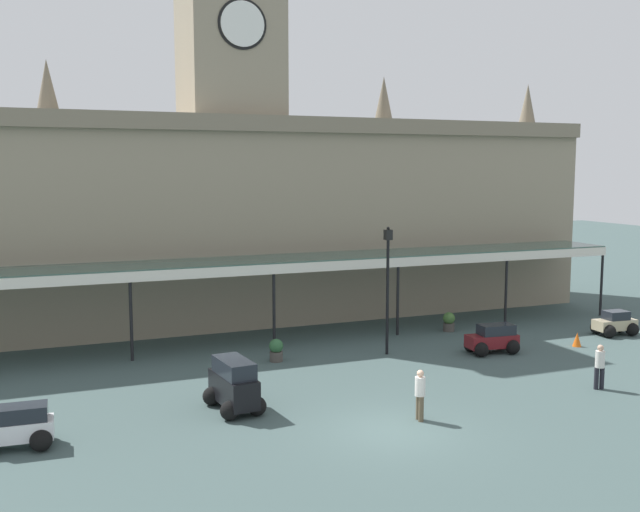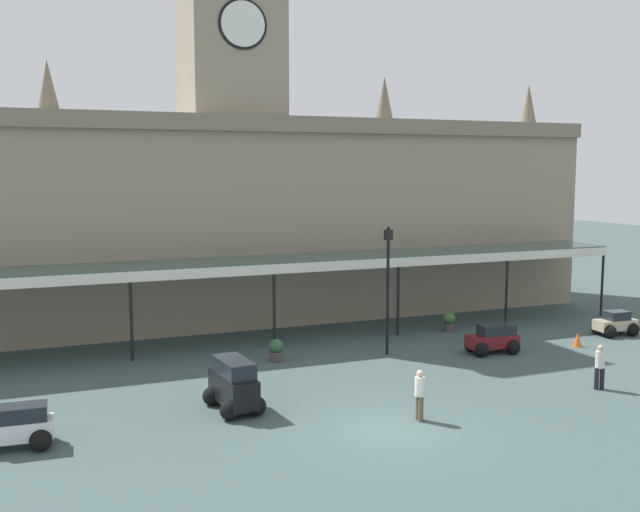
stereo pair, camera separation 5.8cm
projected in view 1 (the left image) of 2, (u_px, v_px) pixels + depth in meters
ground_plane at (392, 431)px, 22.54m from camera, size 140.00×140.00×0.00m
station_building at (232, 208)px, 38.79m from camera, size 40.04×6.99×18.80m
entrance_canopy at (265, 262)px, 33.81m from camera, size 38.07×3.26×3.88m
car_beige_sedan at (615, 325)px, 35.41m from camera, size 2.11×1.61×1.19m
car_black_van at (234, 387)px, 24.33m from camera, size 1.76×2.49×1.77m
car_white_estate at (14, 430)px, 21.03m from camera, size 2.30×1.62×1.27m
car_maroon_estate at (493, 340)px, 31.95m from camera, size 2.32×1.68×1.27m
pedestrian_near_entrance at (420, 393)px, 23.36m from camera, size 0.34×0.39×1.67m
pedestrian_crossing_forecourt at (600, 365)px, 26.67m from camera, size 0.39×0.34×1.67m
victorian_lamppost at (388, 277)px, 31.40m from camera, size 0.30×0.30×5.60m
traffic_cone at (577, 339)px, 33.14m from camera, size 0.40×0.40×0.65m
planter_near_kerb at (449, 322)px, 36.21m from camera, size 0.60×0.60×0.96m
planter_forecourt_centre at (276, 350)px, 30.58m from camera, size 0.60×0.60×0.96m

